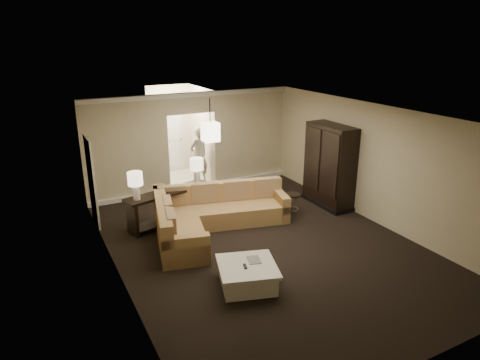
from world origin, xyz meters
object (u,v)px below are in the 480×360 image
console_table (169,204)px  drink_table (292,199)px  person (199,152)px  armoire (329,167)px  sectional_sofa (209,215)px  coffee_table (247,275)px

console_table → drink_table: (2.95, -0.80, -0.14)m
console_table → person: person is taller
armoire → drink_table: armoire is taller
drink_table → person: 3.45m
sectional_sofa → drink_table: sectional_sofa is taller
console_table → drink_table: 3.06m
armoire → person: (-2.36, 3.13, -0.06)m
console_table → person: size_ratio=1.13×
sectional_sofa → armoire: armoire is taller
coffee_table → person: bearing=76.2°
armoire → drink_table: size_ratio=4.31×
coffee_table → console_table: 3.23m
sectional_sofa → drink_table: bearing=13.3°
console_table → armoire: bearing=-24.7°
console_table → armoire: armoire is taller
coffee_table → person: size_ratio=0.66×
sectional_sofa → armoire: bearing=14.0°
armoire → person: armoire is taller
coffee_table → drink_table: 3.53m
coffee_table → armoire: 4.53m
sectional_sofa → console_table: sectional_sofa is taller
console_table → armoire: 4.20m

